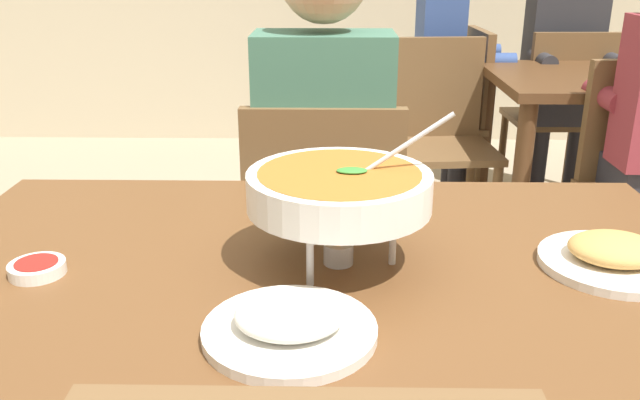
# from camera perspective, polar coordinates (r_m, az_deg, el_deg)

# --- Properties ---
(dining_table_main) EXTENTS (1.38, 0.81, 0.77)m
(dining_table_main) POSITION_cam_1_polar(r_m,az_deg,el_deg) (1.20, -0.13, -9.86)
(dining_table_main) COLOR brown
(dining_table_main) RESTS_ON ground_plane
(chair_diner_main) EXTENTS (0.44, 0.44, 0.90)m
(chair_diner_main) POSITION_cam_1_polar(r_m,az_deg,el_deg) (1.89, 0.30, -3.06)
(chair_diner_main) COLOR brown
(chair_diner_main) RESTS_ON ground_plane
(diner_main) EXTENTS (0.40, 0.45, 1.31)m
(diner_main) POSITION_cam_1_polar(r_m,az_deg,el_deg) (1.84, 0.32, 4.11)
(diner_main) COLOR #2D2D38
(diner_main) RESTS_ON ground_plane
(curry_bowl) EXTENTS (0.33, 0.30, 0.26)m
(curry_bowl) POSITION_cam_1_polar(r_m,az_deg,el_deg) (1.08, 1.65, 0.77)
(curry_bowl) COLOR silver
(curry_bowl) RESTS_ON dining_table_main
(rice_plate) EXTENTS (0.24, 0.24, 0.06)m
(rice_plate) POSITION_cam_1_polar(r_m,az_deg,el_deg) (0.92, -2.61, -10.40)
(rice_plate) COLOR white
(rice_plate) RESTS_ON dining_table_main
(appetizer_plate) EXTENTS (0.24, 0.24, 0.06)m
(appetizer_plate) POSITION_cam_1_polar(r_m,az_deg,el_deg) (1.21, 23.72, -4.37)
(appetizer_plate) COLOR white
(appetizer_plate) RESTS_ON dining_table_main
(sauce_dish) EXTENTS (0.09, 0.09, 0.02)m
(sauce_dish) POSITION_cam_1_polar(r_m,az_deg,el_deg) (1.18, -22.95, -5.34)
(sauce_dish) COLOR white
(sauce_dish) RESTS_ON dining_table_main
(dining_table_far) EXTENTS (1.00, 0.80, 0.77)m
(dining_table_far) POSITION_cam_1_polar(r_m,az_deg,el_deg) (3.15, 23.35, 7.25)
(dining_table_far) COLOR #51331C
(dining_table_far) RESTS_ON ground_plane
(chair_bg_left) EXTENTS (0.46, 0.46, 0.90)m
(chair_bg_left) POSITION_cam_1_polar(r_m,az_deg,el_deg) (3.49, 11.35, 7.66)
(chair_bg_left) COLOR brown
(chair_bg_left) RESTS_ON ground_plane
(chair_bg_right) EXTENTS (0.46, 0.46, 0.90)m
(chair_bg_right) POSITION_cam_1_polar(r_m,az_deg,el_deg) (3.63, 19.79, 7.32)
(chair_bg_right) COLOR brown
(chair_bg_right) RESTS_ON ground_plane
(chair_bg_window) EXTENTS (0.48, 0.48, 0.90)m
(chair_bg_window) POSITION_cam_1_polar(r_m,az_deg,el_deg) (3.08, 10.13, 6.03)
(chair_bg_window) COLOR brown
(chair_bg_window) RESTS_ON ground_plane
(patron_bg_left) EXTENTS (0.45, 0.40, 1.31)m
(patron_bg_left) POSITION_cam_1_polar(r_m,az_deg,el_deg) (3.45, 10.66, 11.55)
(patron_bg_left) COLOR #2D2D38
(patron_bg_left) RESTS_ON ground_plane
(patron_bg_right) EXTENTS (0.40, 0.45, 1.31)m
(patron_bg_right) POSITION_cam_1_polar(r_m,az_deg,el_deg) (3.65, 20.02, 11.15)
(patron_bg_right) COLOR #2D2D38
(patron_bg_right) RESTS_ON ground_plane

